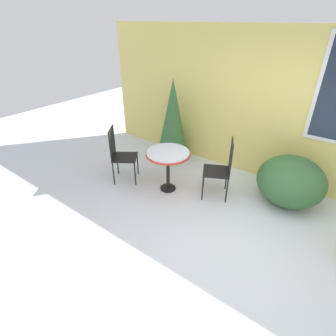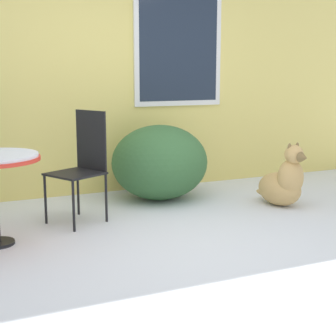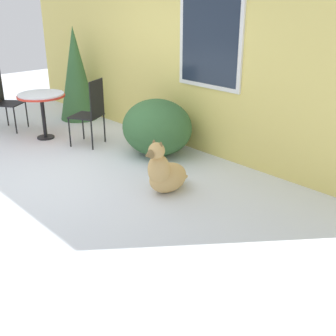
{
  "view_description": "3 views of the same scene",
  "coord_description": "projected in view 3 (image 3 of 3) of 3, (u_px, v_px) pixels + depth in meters",
  "views": [
    {
      "loc": [
        0.88,
        -2.47,
        2.74
      ],
      "look_at": [
        -1.49,
        0.72,
        0.44
      ],
      "focal_mm": 28.0,
      "sensor_mm": 36.0,
      "label": 1
    },
    {
      "loc": [
        -1.86,
        -3.56,
        1.41
      ],
      "look_at": [
        0.0,
        0.6,
        0.55
      ],
      "focal_mm": 55.0,
      "sensor_mm": 36.0,
      "label": 2
    },
    {
      "loc": [
        4.84,
        -2.35,
        2.24
      ],
      "look_at": [
        1.41,
        0.84,
        0.3
      ],
      "focal_mm": 45.0,
      "sensor_mm": 36.0,
      "label": 3
    }
  ],
  "objects": [
    {
      "name": "evergreen_bush",
      "position": [
        76.0,
        74.0,
        7.89
      ],
      "size": [
        0.7,
        0.7,
        1.72
      ],
      "color": "#386638",
      "rests_on": "ground_plane"
    },
    {
      "name": "patio_chair_far_side",
      "position": [
        3.0,
        98.0,
        7.33
      ],
      "size": [
        0.61,
        0.61,
        1.05
      ],
      "rotation": [
        0.0,
        0.0,
        2.19
      ],
      "color": "black",
      "rests_on": "ground_plane"
    },
    {
      "name": "shrub_left",
      "position": [
        157.0,
        127.0,
        6.23
      ],
      "size": [
        1.07,
        0.99,
        0.83
      ],
      "color": "#386638",
      "rests_on": "ground_plane"
    },
    {
      "name": "dog",
      "position": [
        165.0,
        174.0,
        5.05
      ],
      "size": [
        0.41,
        0.76,
        0.69
      ],
      "rotation": [
        0.0,
        0.0,
        0.09
      ],
      "color": "tan",
      "rests_on": "ground_plane"
    },
    {
      "name": "patio_chair_near_table",
      "position": [
        91.0,
        110.0,
        6.54
      ],
      "size": [
        0.58,
        0.58,
        1.05
      ],
      "rotation": [
        0.0,
        0.0,
        -1.11
      ],
      "color": "black",
      "rests_on": "ground_plane"
    },
    {
      "name": "patio_table",
      "position": [
        41.0,
        99.0,
        6.83
      ],
      "size": [
        0.76,
        0.76,
        0.76
      ],
      "color": "black",
      "rests_on": "ground_plane"
    },
    {
      "name": "house_wall",
      "position": [
        173.0,
        56.0,
        6.44
      ],
      "size": [
        8.0,
        0.1,
        2.67
      ],
      "color": "#E5D16B",
      "rests_on": "ground_plane"
    },
    {
      "name": "ground_plane",
      "position": [
        50.0,
        175.0,
        5.61
      ],
      "size": [
        16.0,
        16.0,
        0.0
      ],
      "primitive_type": "plane",
      "color": "silver"
    }
  ]
}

